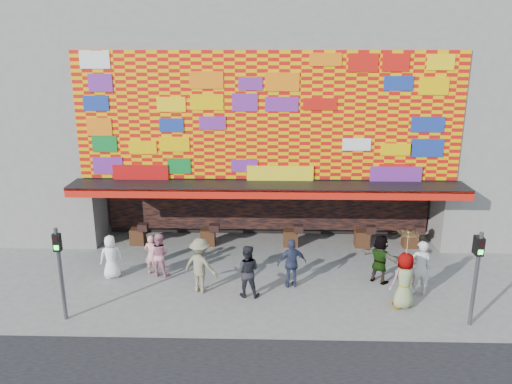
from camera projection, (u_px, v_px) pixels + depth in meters
ground at (266, 298)px, 16.76m from camera, size 90.00×90.00×0.00m
shop_building at (268, 111)px, 23.13m from camera, size 15.20×9.40×10.00m
signal_left at (60, 264)px, 14.96m from camera, size 0.22×0.20×3.00m
signal_right at (477, 269)px, 14.63m from camera, size 0.22×0.20×3.00m
ped_a at (111, 257)px, 18.05m from camera, size 0.91×0.74×1.61m
ped_b at (152, 255)px, 18.35m from camera, size 0.60×0.44×1.52m
ped_c at (247, 271)px, 16.67m from camera, size 0.92×0.74×1.82m
ped_d at (200, 265)px, 16.96m from camera, size 1.44×1.17×1.94m
ped_e at (292, 263)px, 17.32m from camera, size 1.11×0.65×1.78m
ped_f at (380, 259)px, 17.67m from camera, size 1.61×1.42×1.77m
ped_g at (404, 280)px, 15.93m from camera, size 1.05×0.84×1.87m
ped_h at (420, 268)px, 16.75m from camera, size 0.74×0.52×1.95m
ped_i at (159, 254)px, 18.23m from camera, size 0.91×0.78×1.63m
parasol at (408, 245)px, 15.59m from camera, size 1.08×1.10×1.88m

